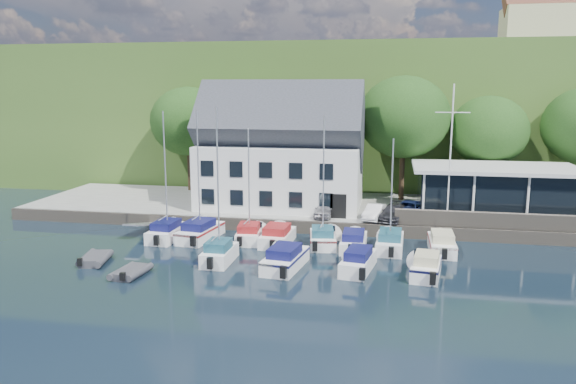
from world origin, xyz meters
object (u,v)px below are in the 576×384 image
(boat_r1_0, at_px, (166,180))
(boat_r2_4, at_px, (426,264))
(car_silver, at_px, (324,209))
(boat_r2_2, at_px, (285,257))
(boat_r1_7, at_px, (442,242))
(boat_r1_1, at_px, (199,179))
(boat_r2_1, at_px, (218,192))
(boat_r1_4, at_px, (323,187))
(boat_r2_3, at_px, (358,259))
(boat_r1_6, at_px, (392,188))
(boat_r1_3, at_px, (278,234))
(dinghy_0, at_px, (95,257))
(boat_r1_5, at_px, (354,239))
(car_blue, at_px, (408,209))
(harbor_building, at_px, (281,157))
(flagpole, at_px, (450,155))
(dinghy_1, at_px, (131,271))
(car_dgrey, at_px, (393,212))
(club_pavilion, at_px, (494,191))
(boat_r1_2, at_px, (249,185))
(car_white, at_px, (375,212))

(boat_r1_0, bearing_deg, boat_r2_4, -12.40)
(car_silver, xyz_separation_m, boat_r2_2, (-1.22, -10.67, -0.82))
(boat_r1_7, bearing_deg, boat_r1_1, 179.70)
(car_silver, bearing_deg, boat_r2_1, -118.02)
(boat_r1_4, bearing_deg, boat_r2_3, -68.97)
(boat_r1_6, height_order, boat_r1_7, boat_r1_6)
(boat_r1_3, distance_m, dinghy_0, 12.90)
(boat_r2_4, bearing_deg, boat_r1_6, 120.41)
(boat_r1_0, bearing_deg, boat_r2_2, -24.25)
(boat_r1_0, xyz_separation_m, boat_r1_1, (2.43, 0.48, 0.08))
(boat_r1_5, bearing_deg, car_blue, 57.82)
(boat_r1_1, bearing_deg, boat_r2_1, -50.81)
(boat_r1_1, xyz_separation_m, boat_r2_4, (16.56, -5.60, -3.95))
(boat_r1_3, xyz_separation_m, dinghy_0, (-11.04, -6.65, -0.38))
(boat_r1_5, relative_size, dinghy_0, 1.98)
(harbor_building, relative_size, boat_r1_1, 1.53)
(boat_r2_1, xyz_separation_m, boat_r2_4, (13.37, -0.36, -3.98))
(boat_r1_1, bearing_deg, car_silver, 37.28)
(boat_r1_7, relative_size, boat_r2_4, 1.19)
(boat_r2_3, bearing_deg, flagpole, 66.72)
(car_blue, bearing_deg, boat_r1_0, -142.30)
(dinghy_1, bearing_deg, car_dgrey, 46.46)
(club_pavilion, relative_size, boat_r1_6, 1.46)
(boat_r1_5, distance_m, dinghy_0, 17.89)
(boat_r1_4, xyz_separation_m, boat_r2_1, (-6.28, -5.13, 0.36))
(dinghy_1, bearing_deg, flagpole, 39.70)
(club_pavilion, xyz_separation_m, boat_r2_1, (-19.44, -13.39, 1.70))
(car_silver, relative_size, boat_r1_4, 0.40)
(boat_r1_6, bearing_deg, boat_r2_3, -109.00)
(flagpole, relative_size, dinghy_0, 3.52)
(boat_r1_1, distance_m, boat_r2_3, 14.00)
(car_blue, distance_m, boat_r2_2, 14.17)
(boat_r1_2, bearing_deg, car_blue, 19.71)
(boat_r1_7, height_order, boat_r2_4, boat_r2_4)
(boat_r1_4, height_order, boat_r2_2, boat_r1_4)
(boat_r2_4, bearing_deg, flagpole, 86.25)
(boat_r1_1, xyz_separation_m, boat_r1_6, (14.32, -0.23, -0.21))
(boat_r1_5, bearing_deg, club_pavilion, 37.87)
(car_dgrey, distance_m, flagpole, 6.32)
(car_dgrey, bearing_deg, dinghy_0, -135.20)
(car_dgrey, relative_size, boat_r1_6, 0.46)
(car_blue, height_order, boat_r1_7, car_blue)
(boat_r1_6, bearing_deg, boat_r2_4, -65.04)
(boat_r1_6, relative_size, dinghy_0, 2.96)
(car_white, height_order, boat_r1_5, car_white)
(boat_r1_3, height_order, dinghy_1, boat_r1_3)
(boat_r1_6, bearing_deg, dinghy_0, -158.84)
(harbor_building, height_order, boat_r1_7, harbor_building)
(boat_r2_4, bearing_deg, dinghy_0, -169.02)
(boat_r1_6, bearing_deg, boat_r1_3, -178.21)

